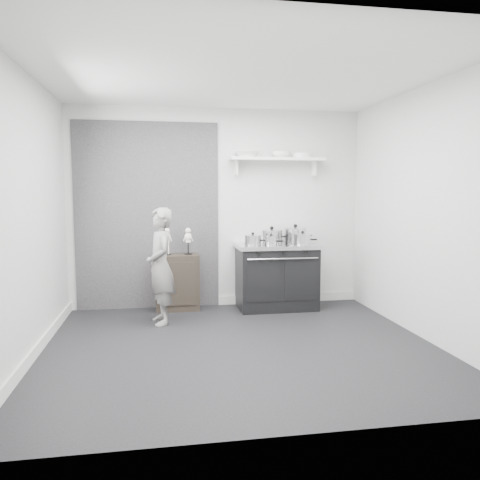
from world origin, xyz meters
The scene contains 16 objects.
ground centered at (0.00, 0.00, 0.00)m, with size 4.00×4.00×0.00m, color black.
room_shell centered at (-0.09, 0.15, 1.64)m, with size 4.02×3.62×2.71m.
wall_shelf centered at (0.80, 1.68, 2.01)m, with size 1.30×0.26×0.24m.
stove centered at (0.76, 1.48, 0.44)m, with size 1.10×0.68×0.88m.
side_cabinet centered at (-0.57, 1.61, 0.37)m, with size 0.57×0.33×0.75m, color black.
child centered at (-0.79, 0.98, 0.70)m, with size 0.51×0.33×1.39m, color slate.
pot_front_left centered at (0.41, 1.41, 0.95)m, with size 0.31×0.22×0.17m.
pot_back_left centered at (0.72, 1.61, 0.97)m, with size 0.38×0.29×0.23m.
pot_back_right centered at (1.05, 1.59, 0.98)m, with size 0.39×0.30×0.26m.
pot_front_right centered at (1.07, 1.32, 0.95)m, with size 0.31×0.23×0.19m.
pot_front_center centered at (0.64, 1.32, 0.94)m, with size 0.25×0.16×0.15m.
skeleton_full centered at (-0.70, 1.61, 0.95)m, with size 0.12×0.07×0.41m, color beige, non-canonical shape.
skeleton_torso centered at (-0.42, 1.61, 0.95)m, with size 0.11×0.07×0.41m, color beige, non-canonical shape.
bowl_large centered at (0.38, 1.67, 2.08)m, with size 0.32×0.32×0.08m, color white.
bowl_small centered at (0.86, 1.67, 2.08)m, with size 0.25×0.25×0.08m, color white.
plate_stack centered at (1.15, 1.67, 2.07)m, with size 0.27×0.27×0.06m, color white.
Camera 1 is at (-0.77, -4.60, 1.59)m, focal length 35.00 mm.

